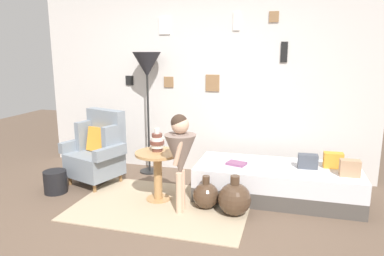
{
  "coord_description": "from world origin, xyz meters",
  "views": [
    {
      "loc": [
        1.26,
        -2.98,
        1.74
      ],
      "look_at": [
        0.15,
        0.95,
        0.85
      ],
      "focal_mm": 33.37,
      "sensor_mm": 36.0,
      "label": 1
    }
  ],
  "objects_px": {
    "armchair": "(98,151)",
    "magazine_basket": "(55,182)",
    "side_table": "(158,167)",
    "floor_lamp": "(147,69)",
    "person_child": "(180,151)",
    "demijohn_far": "(234,199)",
    "book_on_daybed": "(236,163)",
    "demijohn_near": "(206,195)",
    "vase_striped": "(157,142)",
    "daybed": "(276,182)"
  },
  "relations": [
    {
      "from": "armchair",
      "to": "magazine_basket",
      "type": "distance_m",
      "value": 0.66
    },
    {
      "from": "side_table",
      "to": "armchair",
      "type": "bearing_deg",
      "value": 160.79
    },
    {
      "from": "floor_lamp",
      "to": "person_child",
      "type": "relative_size",
      "value": 1.58
    },
    {
      "from": "armchair",
      "to": "demijohn_far",
      "type": "distance_m",
      "value": 1.99
    },
    {
      "from": "armchair",
      "to": "book_on_daybed",
      "type": "relative_size",
      "value": 4.41
    },
    {
      "from": "armchair",
      "to": "demijohn_far",
      "type": "bearing_deg",
      "value": -14.35
    },
    {
      "from": "demijohn_near",
      "to": "book_on_daybed",
      "type": "bearing_deg",
      "value": 57.75
    },
    {
      "from": "armchair",
      "to": "floor_lamp",
      "type": "relative_size",
      "value": 0.56
    },
    {
      "from": "armchair",
      "to": "person_child",
      "type": "height_order",
      "value": "person_child"
    },
    {
      "from": "floor_lamp",
      "to": "book_on_daybed",
      "type": "height_order",
      "value": "floor_lamp"
    },
    {
      "from": "side_table",
      "to": "vase_striped",
      "type": "xyz_separation_m",
      "value": [
        -0.02,
        0.05,
        0.29
      ]
    },
    {
      "from": "person_child",
      "to": "demijohn_near",
      "type": "xyz_separation_m",
      "value": [
        0.24,
        0.17,
        -0.54
      ]
    },
    {
      "from": "armchair",
      "to": "book_on_daybed",
      "type": "bearing_deg",
      "value": 0.64
    },
    {
      "from": "magazine_basket",
      "to": "book_on_daybed",
      "type": "bearing_deg",
      "value": 12.86
    },
    {
      "from": "floor_lamp",
      "to": "demijohn_near",
      "type": "distance_m",
      "value": 1.98
    },
    {
      "from": "armchair",
      "to": "person_child",
      "type": "relative_size",
      "value": 0.89
    },
    {
      "from": "person_child",
      "to": "book_on_daybed",
      "type": "height_order",
      "value": "person_child"
    },
    {
      "from": "floor_lamp",
      "to": "armchair",
      "type": "bearing_deg",
      "value": -131.06
    },
    {
      "from": "daybed",
      "to": "person_child",
      "type": "distance_m",
      "value": 1.3
    },
    {
      "from": "magazine_basket",
      "to": "side_table",
      "type": "bearing_deg",
      "value": 5.95
    },
    {
      "from": "armchair",
      "to": "side_table",
      "type": "relative_size",
      "value": 1.65
    },
    {
      "from": "armchair",
      "to": "demijohn_far",
      "type": "relative_size",
      "value": 2.2
    },
    {
      "from": "armchair",
      "to": "vase_striped",
      "type": "distance_m",
      "value": 1.04
    },
    {
      "from": "armchair",
      "to": "vase_striped",
      "type": "xyz_separation_m",
      "value": [
        0.96,
        -0.29,
        0.26
      ]
    },
    {
      "from": "side_table",
      "to": "demijohn_far",
      "type": "height_order",
      "value": "side_table"
    },
    {
      "from": "floor_lamp",
      "to": "demijohn_far",
      "type": "bearing_deg",
      "value": -36.64
    },
    {
      "from": "daybed",
      "to": "demijohn_near",
      "type": "distance_m",
      "value": 0.9
    },
    {
      "from": "floor_lamp",
      "to": "book_on_daybed",
      "type": "relative_size",
      "value": 7.82
    },
    {
      "from": "person_child",
      "to": "demijohn_far",
      "type": "bearing_deg",
      "value": 8.67
    },
    {
      "from": "person_child",
      "to": "demijohn_near",
      "type": "height_order",
      "value": "person_child"
    },
    {
      "from": "book_on_daybed",
      "to": "demijohn_far",
      "type": "distance_m",
      "value": 0.56
    },
    {
      "from": "armchair",
      "to": "side_table",
      "type": "height_order",
      "value": "armchair"
    },
    {
      "from": "demijohn_far",
      "to": "magazine_basket",
      "type": "height_order",
      "value": "demijohn_far"
    },
    {
      "from": "side_table",
      "to": "floor_lamp",
      "type": "xyz_separation_m",
      "value": [
        -0.49,
        0.91,
        1.08
      ]
    },
    {
      "from": "daybed",
      "to": "magazine_basket",
      "type": "xyz_separation_m",
      "value": [
        -2.66,
        -0.58,
        -0.06
      ]
    },
    {
      "from": "magazine_basket",
      "to": "floor_lamp",
      "type": "bearing_deg",
      "value": 51.5
    },
    {
      "from": "demijohn_near",
      "to": "side_table",
      "type": "bearing_deg",
      "value": 173.63
    },
    {
      "from": "floor_lamp",
      "to": "book_on_daybed",
      "type": "bearing_deg",
      "value": -21.95
    },
    {
      "from": "demijohn_near",
      "to": "demijohn_far",
      "type": "relative_size",
      "value": 0.86
    },
    {
      "from": "demijohn_near",
      "to": "magazine_basket",
      "type": "xyz_separation_m",
      "value": [
        -1.91,
        -0.07,
        -0.01
      ]
    },
    {
      "from": "daybed",
      "to": "floor_lamp",
      "type": "distance_m",
      "value": 2.29
    },
    {
      "from": "daybed",
      "to": "demijohn_far",
      "type": "bearing_deg",
      "value": -125.01
    },
    {
      "from": "armchair",
      "to": "magazine_basket",
      "type": "bearing_deg",
      "value": -125.21
    },
    {
      "from": "vase_striped",
      "to": "magazine_basket",
      "type": "relative_size",
      "value": 0.97
    },
    {
      "from": "side_table",
      "to": "floor_lamp",
      "type": "distance_m",
      "value": 1.49
    },
    {
      "from": "daybed",
      "to": "demijohn_far",
      "type": "xyz_separation_m",
      "value": [
        -0.41,
        -0.59,
        -0.02
      ]
    },
    {
      "from": "book_on_daybed",
      "to": "demijohn_near",
      "type": "bearing_deg",
      "value": -122.25
    },
    {
      "from": "vase_striped",
      "to": "book_on_daybed",
      "type": "distance_m",
      "value": 0.98
    },
    {
      "from": "daybed",
      "to": "vase_striped",
      "type": "height_order",
      "value": "vase_striped"
    },
    {
      "from": "magazine_basket",
      "to": "person_child",
      "type": "bearing_deg",
      "value": -3.39
    }
  ]
}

